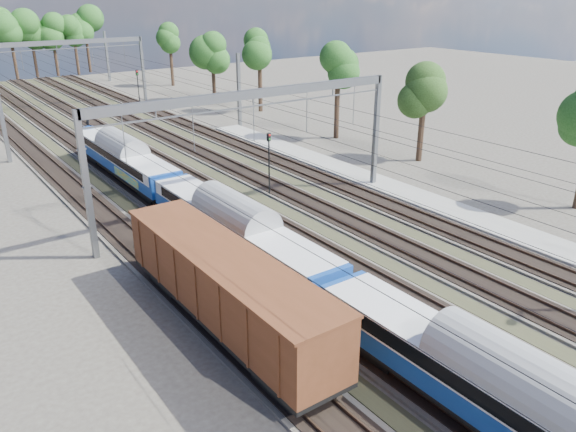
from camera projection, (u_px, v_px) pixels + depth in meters
track_bed at (168, 165)px, 51.58m from camera, size 21.00×130.00×0.34m
platform at (477, 220)px, 39.23m from camera, size 3.00×70.00×0.30m
catenary at (133, 85)px, 55.19m from camera, size 25.65×130.00×9.00m
tree_belt at (80, 38)px, 87.91m from camera, size 39.88×98.31×11.64m
emu_train at (239, 224)px, 33.07m from camera, size 2.64×55.91×3.86m
freight_boxcar at (225, 286)px, 25.91m from camera, size 3.13×15.12×3.90m
worker at (87, 120)px, 66.27m from camera, size 0.51×0.65×1.56m
signal_near at (269, 157)px, 43.17m from camera, size 0.36×0.33×5.02m
signal_far at (138, 86)px, 73.51m from camera, size 0.37×0.34×5.43m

